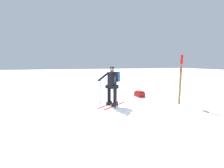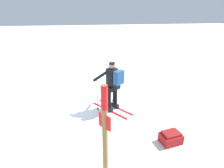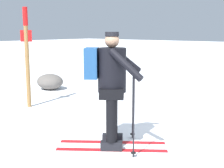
{
  "view_description": "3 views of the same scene",
  "coord_description": "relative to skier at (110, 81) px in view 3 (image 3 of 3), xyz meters",
  "views": [
    {
      "loc": [
        1.21,
        5.15,
        1.78
      ],
      "look_at": [
        -0.63,
        -0.78,
        0.91
      ],
      "focal_mm": 24.0,
      "sensor_mm": 36.0,
      "label": 1
    },
    {
      "loc": [
        -5.69,
        0.2,
        3.05
      ],
      "look_at": [
        -0.63,
        -0.78,
        0.91
      ],
      "focal_mm": 28.0,
      "sensor_mm": 36.0,
      "label": 2
    },
    {
      "loc": [
        2.08,
        -4.08,
        1.66
      ],
      "look_at": [
        -0.63,
        -0.78,
        0.91
      ],
      "focal_mm": 50.0,
      "sensor_mm": 36.0,
      "label": 3
    }
  ],
  "objects": [
    {
      "name": "ground_plane",
      "position": [
        0.65,
        0.79,
        -0.96
      ],
      "size": [
        80.0,
        80.0,
        0.0
      ],
      "primitive_type": "plane",
      "color": "white"
    },
    {
      "name": "skier",
      "position": [
        0.0,
        0.0,
        0.0
      ],
      "size": [
        1.49,
        1.25,
        1.63
      ],
      "color": "red",
      "rests_on": "ground_plane"
    },
    {
      "name": "trail_marker",
      "position": [
        -2.87,
        0.68,
        0.29
      ],
      "size": [
        0.21,
        0.16,
        2.13
      ],
      "color": "olive",
      "rests_on": "ground_plane"
    },
    {
      "name": "rock_boulder",
      "position": [
        -4.11,
        2.29,
        -0.74
      ],
      "size": [
        0.8,
        0.68,
        0.44
      ],
      "primitive_type": "ellipsoid",
      "color": "#5B5651",
      "rests_on": "ground_plane"
    }
  ]
}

